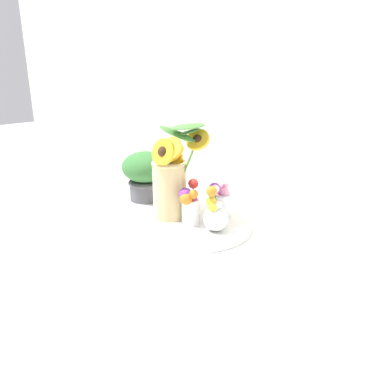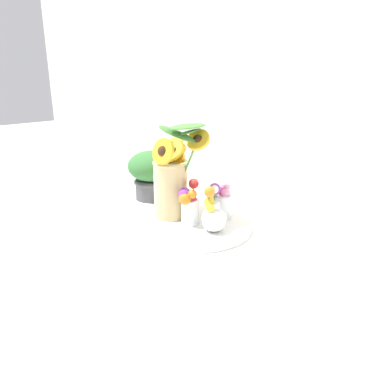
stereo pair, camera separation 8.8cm
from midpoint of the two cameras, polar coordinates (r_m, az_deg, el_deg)
name	(u,v)px [view 1 (the left image)]	position (r m, az deg, el deg)	size (l,w,h in m)	color
ground_plane	(179,230)	(1.27, -4.01, -5.82)	(6.00, 6.00, 0.00)	white
wall_back	(259,15)	(1.49, 8.39, 25.15)	(3.60, 0.06, 1.40)	silver
serving_tray	(192,224)	(1.29, -1.98, -4.88)	(0.41, 0.41, 0.02)	white
mason_jar_sunflowers	(171,178)	(1.28, -5.14, 2.13)	(0.24, 0.20, 0.34)	#D1B77A
vase_small_center	(190,204)	(1.23, -2.38, -1.90)	(0.08, 0.10, 0.15)	white
vase_bulb_right	(215,214)	(1.19, 1.41, -3.46)	(0.08, 0.09, 0.15)	white
vase_small_back	(220,201)	(1.30, 2.31, -1.39)	(0.08, 0.10, 0.13)	white
potted_plant	(146,173)	(1.54, -8.72, 2.84)	(0.19, 0.19, 0.20)	#4C4C51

